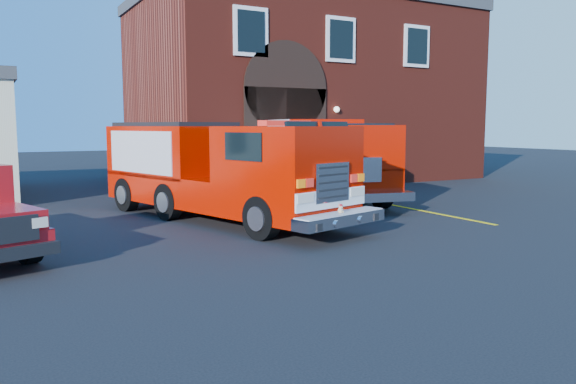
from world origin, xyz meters
TOP-DOWN VIEW (x-y plane):
  - ground at (0.00, 0.00)m, footprint 100.00×100.00m
  - parking_stripe_near at (6.50, 1.00)m, footprint 0.12×3.00m
  - parking_stripe_mid at (6.50, 4.00)m, footprint 0.12×3.00m
  - parking_stripe_far at (6.50, 7.00)m, footprint 0.12×3.00m
  - fire_station at (8.99, 13.98)m, footprint 15.20×10.20m
  - fire_engine at (0.56, 3.78)m, footprint 4.64×8.95m
  - secondary_truck at (5.39, 6.41)m, footprint 4.48×8.86m

SIDE VIEW (x-z plane):
  - ground at x=0.00m, z-range 0.00..0.00m
  - parking_stripe_near at x=6.50m, z-range 0.00..0.01m
  - parking_stripe_mid at x=6.50m, z-range 0.00..0.01m
  - parking_stripe_far at x=6.50m, z-range 0.00..0.01m
  - fire_engine at x=0.56m, z-range 0.05..2.71m
  - secondary_truck at x=5.39m, z-range 0.12..2.88m
  - fire_station at x=8.99m, z-range 0.03..8.48m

